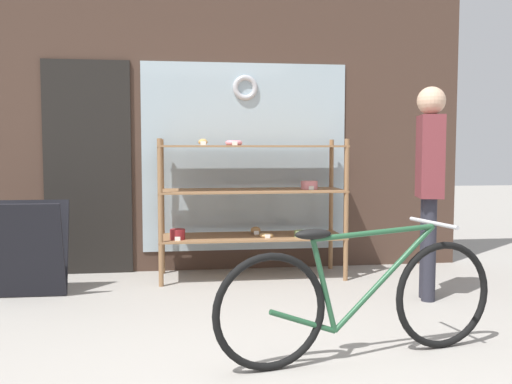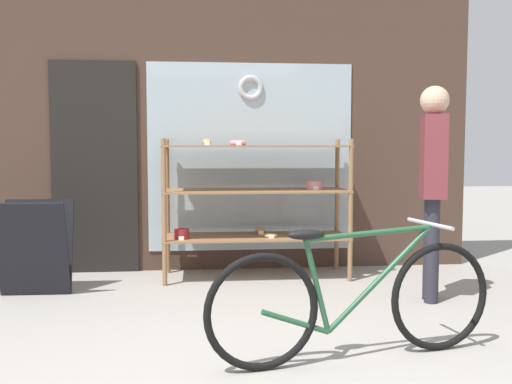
% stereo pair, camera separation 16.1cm
% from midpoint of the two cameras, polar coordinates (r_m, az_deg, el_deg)
% --- Properties ---
extents(storefront_facade, '(4.95, 0.13, 3.85)m').
position_cam_midpoint_polar(storefront_facade, '(5.87, -2.12, 10.49)').
color(storefront_facade, '#473328').
rests_on(storefront_facade, ground_plane).
extents(display_case, '(1.76, 0.58, 1.33)m').
position_cam_midpoint_polar(display_case, '(5.45, 0.87, -0.30)').
color(display_case, '#8E6642').
rests_on(display_case, ground_plane).
extents(bicycle, '(1.79, 0.52, 0.80)m').
position_cam_midpoint_polar(bicycle, '(3.44, 11.14, -10.53)').
color(bicycle, black).
rests_on(bicycle, ground_plane).
extents(sandwich_board, '(0.59, 0.39, 0.80)m').
position_cam_midpoint_polar(sandwich_board, '(5.15, -20.40, -5.25)').
color(sandwich_board, black).
rests_on(sandwich_board, ground_plane).
extents(pedestrian, '(0.25, 0.35, 1.74)m').
position_cam_midpoint_polar(pedestrian, '(4.81, 18.19, 1.68)').
color(pedestrian, '#282833').
rests_on(pedestrian, ground_plane).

